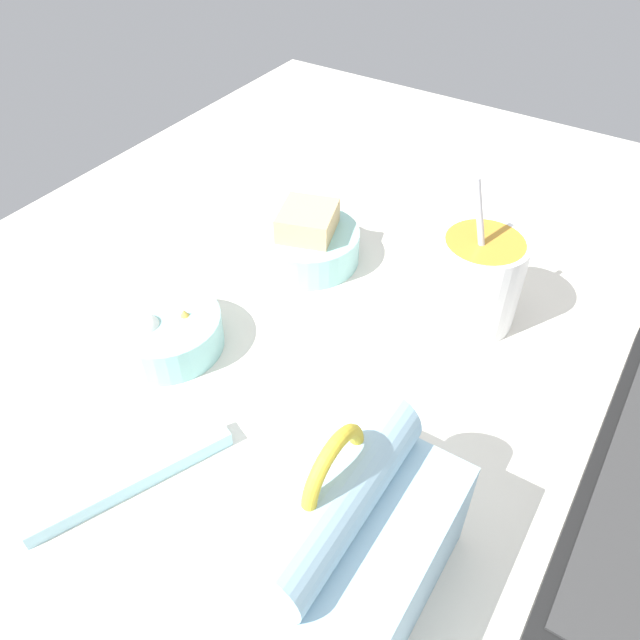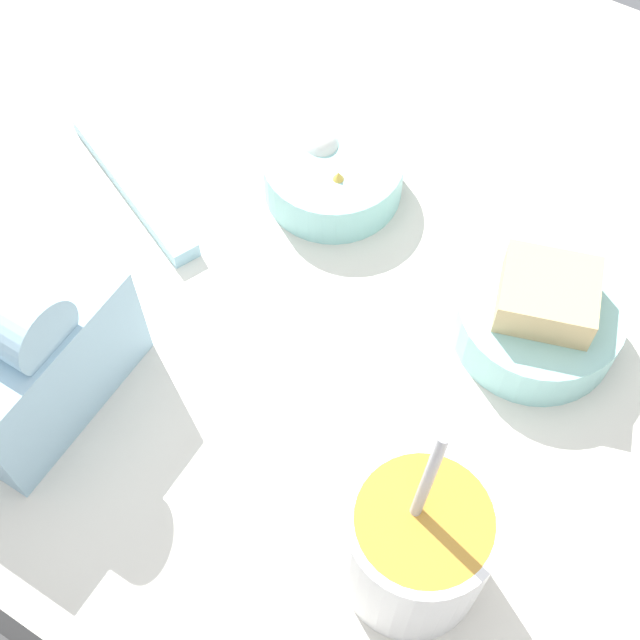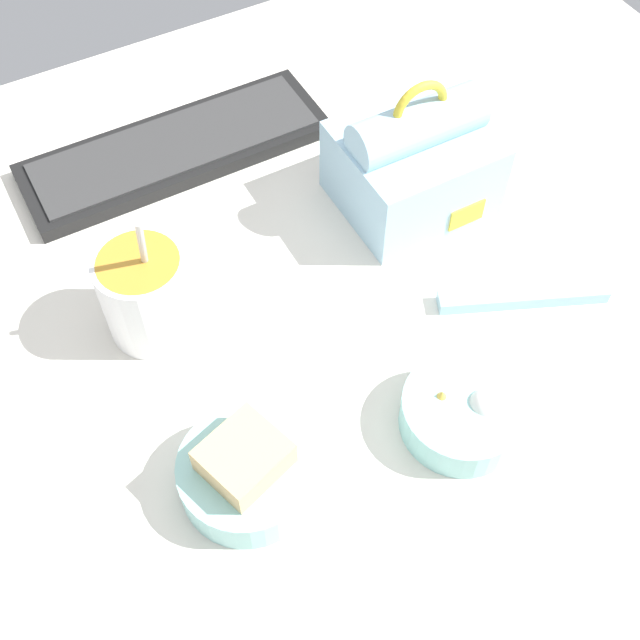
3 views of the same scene
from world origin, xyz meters
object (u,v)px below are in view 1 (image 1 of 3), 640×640
Objects in this scene: soup_cup at (477,279)px; bento_bowl_sandwich at (308,241)px; bento_bowl_snacks at (166,331)px; chopstick_case at (131,479)px; lunch_bag at (332,533)px.

bento_bowl_sandwich is at bearing -87.96° from soup_cup.
chopstick_case is at bearing 31.99° from bento_bowl_snacks.
bento_bowl_snacks is 17.49cm from chopstick_case.
lunch_bag is at bearing 66.84° from bento_bowl_snacks.
bento_bowl_sandwich is at bearing 168.72° from bento_bowl_snacks.
bento_bowl_sandwich is at bearing -172.09° from chopstick_case.
bento_bowl_sandwich is (0.77, -21.64, -2.80)cm from soup_cup.
lunch_bag reaches higher than chopstick_case.
bento_bowl_snacks is (21.21, -4.23, -0.56)cm from bento_bowl_sandwich.
bento_bowl_snacks is at bearing -49.65° from soup_cup.
chopstick_case is at bearing 7.91° from bento_bowl_sandwich.
lunch_bag is 31.09cm from bento_bowl_snacks.
bento_bowl_snacks is at bearing -113.16° from lunch_bag.
lunch_bag is at bearing 97.91° from chopstick_case.
bento_bowl_snacks is at bearing -11.28° from bento_bowl_sandwich.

